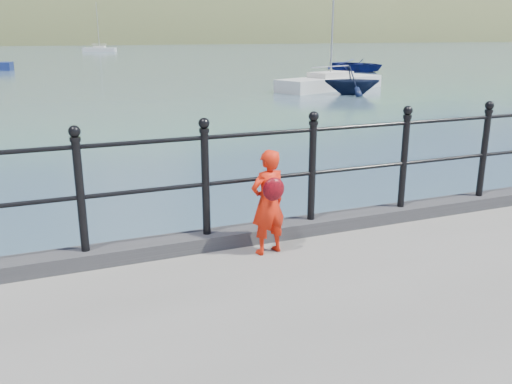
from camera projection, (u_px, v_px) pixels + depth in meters
name	position (u px, v px, depth m)	size (l,w,h in m)	color
ground	(255.00, 316.00, 6.24)	(600.00, 600.00, 0.00)	#2D4251
kerb	(261.00, 232.00, 5.80)	(60.00, 0.30, 0.15)	#28282B
railing	(261.00, 165.00, 5.59)	(18.11, 0.11, 1.20)	black
far_shore	(132.00, 94.00, 239.22)	(830.00, 200.00, 156.00)	#333A21
child	(268.00, 202.00, 5.32)	(0.43, 0.35, 1.06)	red
launch_blue	(357.00, 65.00, 45.93)	(3.71, 5.19, 1.08)	navy
launch_navy	(352.00, 80.00, 28.37)	(2.48, 2.87, 1.51)	black
sailboat_near	(330.00, 84.00, 31.17)	(7.44, 4.39, 9.76)	silver
sailboat_deep	(100.00, 50.00, 94.58)	(5.84, 3.71, 8.39)	silver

